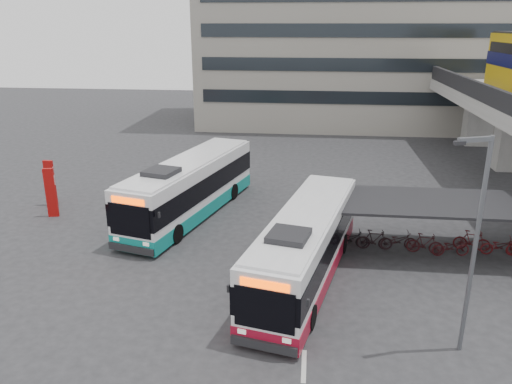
# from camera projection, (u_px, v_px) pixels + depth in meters

# --- Properties ---
(ground) EXTENTS (120.00, 120.00, 0.00)m
(ground) POSITION_uv_depth(u_px,v_px,m) (249.00, 272.00, 21.63)
(ground) COLOR #28282B
(ground) RESTS_ON ground
(bike_shelter) EXTENTS (10.00, 4.00, 2.54)m
(bike_shelter) POSITION_uv_depth(u_px,v_px,m) (438.00, 226.00, 23.14)
(bike_shelter) COLOR #595B60
(bike_shelter) RESTS_ON ground
(road_markings) EXTENTS (0.15, 7.60, 0.01)m
(road_markings) POSITION_uv_depth(u_px,v_px,m) (306.00, 314.00, 18.54)
(road_markings) COLOR beige
(road_markings) RESTS_ON ground
(bus_main) EXTENTS (4.73, 11.14, 3.22)m
(bus_main) POSITION_uv_depth(u_px,v_px,m) (306.00, 246.00, 20.63)
(bus_main) COLOR white
(bus_main) RESTS_ON ground
(bus_teal) EXTENTS (5.37, 11.82, 3.42)m
(bus_teal) POSITION_uv_depth(u_px,v_px,m) (190.00, 188.00, 27.66)
(bus_teal) COLOR white
(bus_teal) RESTS_ON ground
(pedestrian) EXTENTS (0.63, 0.69, 1.59)m
(pedestrian) POSITION_uv_depth(u_px,v_px,m) (158.00, 209.00, 26.69)
(pedestrian) COLOR black
(pedestrian) RESTS_ON ground
(lamp_post) EXTENTS (1.23, 0.55, 7.22)m
(lamp_post) POSITION_uv_depth(u_px,v_px,m) (474.00, 236.00, 15.19)
(lamp_post) COLOR #595B60
(lamp_post) RESTS_ON ground
(sign_totem_mid) EXTENTS (0.60, 0.29, 2.78)m
(sign_totem_mid) POSITION_uv_depth(u_px,v_px,m) (51.00, 192.00, 27.43)
(sign_totem_mid) COLOR #A10B09
(sign_totem_mid) RESTS_ON ground
(sign_totem_north) EXTENTS (0.59, 0.20, 2.74)m
(sign_totem_north) POSITION_uv_depth(u_px,v_px,m) (50.00, 182.00, 29.13)
(sign_totem_north) COLOR #A10B09
(sign_totem_north) RESTS_ON ground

